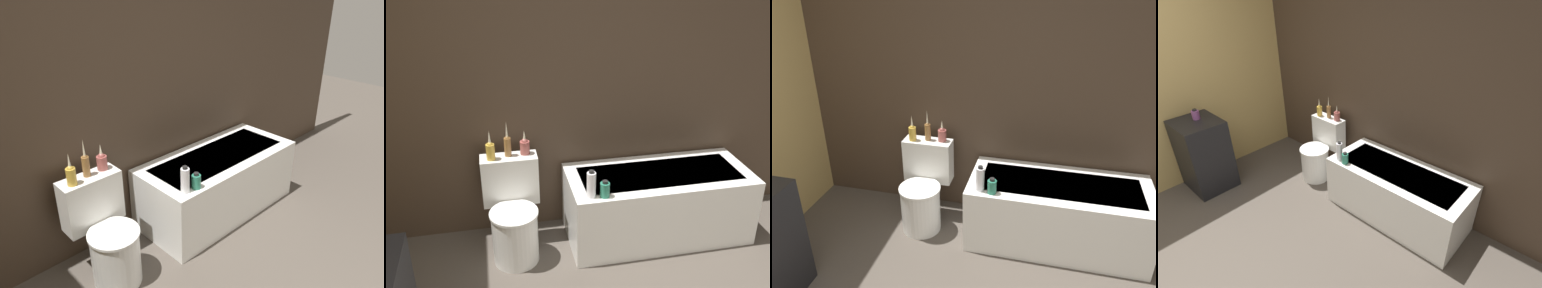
% 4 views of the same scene
% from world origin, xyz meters
% --- Properties ---
extents(wall_back_tiled, '(6.40, 0.06, 2.60)m').
position_xyz_m(wall_back_tiled, '(0.00, 2.31, 1.30)').
color(wall_back_tiled, '#423326').
rests_on(wall_back_tiled, ground_plane).
extents(bathtub, '(1.47, 0.65, 0.57)m').
position_xyz_m(bathtub, '(0.79, 1.94, 0.29)').
color(bathtub, white).
rests_on(bathtub, ground).
extents(toilet, '(0.43, 0.53, 0.77)m').
position_xyz_m(toilet, '(-0.39, 1.92, 0.34)').
color(toilet, white).
rests_on(toilet, ground).
extents(vase_gold, '(0.07, 0.07, 0.24)m').
position_xyz_m(vase_gold, '(-0.52, 2.06, 0.84)').
color(vase_gold, gold).
rests_on(vase_gold, toilet).
extents(vase_silver, '(0.05, 0.05, 0.28)m').
position_xyz_m(vase_silver, '(-0.39, 2.10, 0.86)').
color(vase_silver, olive).
rests_on(vase_silver, toilet).
extents(vase_bronze, '(0.07, 0.07, 0.20)m').
position_xyz_m(vase_bronze, '(-0.26, 2.11, 0.83)').
color(vase_bronze, '#994C47').
rests_on(vase_bronze, toilet).
extents(shampoo_bottle_tall, '(0.07, 0.07, 0.22)m').
position_xyz_m(shampoo_bottle_tall, '(0.17, 1.70, 0.67)').
color(shampoo_bottle_tall, silver).
rests_on(shampoo_bottle_tall, bathtub).
extents(shampoo_bottle_short, '(0.07, 0.07, 0.13)m').
position_xyz_m(shampoo_bottle_short, '(0.27, 1.68, 0.63)').
color(shampoo_bottle_short, '#267259').
rests_on(shampoo_bottle_short, bathtub).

